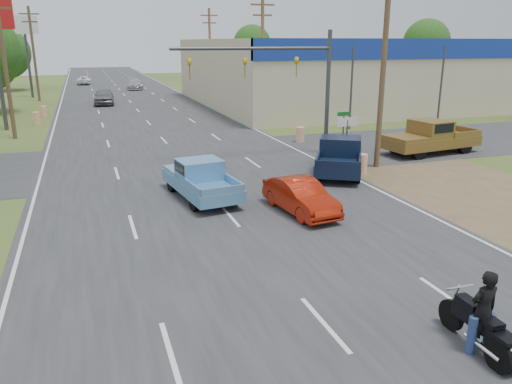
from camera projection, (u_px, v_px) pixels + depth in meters
name	position (u px, v px, depth m)	size (l,w,h in m)	color
ground	(324.00, 325.00, 11.66)	(200.00, 200.00, 0.00)	#3C4B1E
main_road	(138.00, 111.00, 47.88)	(15.00, 180.00, 0.02)	#2D2D30
cross_road	(181.00, 160.00, 27.96)	(120.00, 10.00, 0.02)	#2D2D30
dirt_verge	(437.00, 178.00, 24.13)	(8.00, 18.00, 0.01)	brown
big_box_store	(422.00, 70.00, 56.80)	(50.00, 28.10, 6.60)	#B7A88C
utility_pole_1	(384.00, 63.00, 24.85)	(2.00, 0.28, 10.00)	#4C3823
utility_pole_2	(262.00, 55.00, 41.15)	(2.00, 0.28, 10.00)	#4C3823
utility_pole_3	(210.00, 51.00, 57.45)	(2.00, 0.28, 10.00)	#4C3823
utility_pole_5	(4.00, 58.00, 32.53)	(2.00, 0.28, 10.00)	#4C3823
utility_pole_6	(34.00, 52.00, 54.27)	(2.00, 0.28, 10.00)	#4C3823
tree_2	(4.00, 53.00, 65.59)	(6.72, 6.72, 8.32)	#422D19
tree_3	(426.00, 43.00, 90.34)	(8.40, 8.40, 10.40)	#422D19
tree_5	(252.00, 44.00, 105.31)	(7.98, 7.98, 9.88)	#422D19
barrel_0	(362.00, 164.00, 24.87)	(0.56, 0.56, 1.00)	orange
barrel_1	(300.00, 135.00, 32.69)	(0.56, 0.56, 1.00)	orange
barrel_2	(37.00, 118.00, 39.67)	(0.56, 0.56, 1.00)	orange
barrel_3	(44.00, 112.00, 43.38)	(0.56, 0.56, 1.00)	orange
pole_sign_left_far	(25.00, 34.00, 57.05)	(3.00, 0.35, 9.20)	#3F3F44
lane_sign	(347.00, 129.00, 26.33)	(1.20, 0.08, 2.52)	#3F3F44
street_name_sign	(343.00, 130.00, 27.96)	(0.80, 0.08, 2.61)	#3F3F44
signal_mast	(285.00, 71.00, 27.48)	(9.12, 0.40, 7.00)	#3F3F44
red_convertible	(300.00, 197.00, 19.11)	(1.37, 3.93, 1.29)	#971806
motorcycle	(483.00, 332.00, 10.44)	(0.71, 2.31, 1.17)	black
rider	(483.00, 314.00, 10.39)	(0.65, 0.43, 1.78)	black
blue_pickup	(200.00, 178.00, 20.98)	(2.53, 5.16, 1.64)	black
navy_pickup	(340.00, 155.00, 24.96)	(4.60, 5.79, 1.82)	black
brown_pickup	(429.00, 137.00, 29.23)	(6.18, 3.01, 1.97)	black
distant_car_grey	(104.00, 97.00, 52.22)	(1.99, 4.95, 1.69)	slate
distant_car_silver	(135.00, 84.00, 69.22)	(2.05, 5.05, 1.47)	#AEAEB3
distant_car_white	(84.00, 81.00, 76.94)	(2.03, 4.41, 1.23)	white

